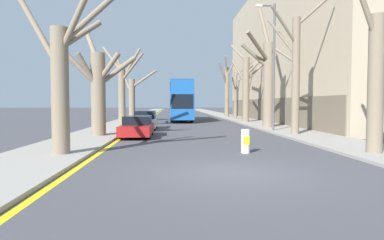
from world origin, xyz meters
name	(u,v)px	position (x,y,z in m)	size (l,w,h in m)	color
ground_plane	(232,173)	(0.00, 0.00, 0.00)	(300.00, 300.00, 0.00)	#424247
sidewalk_left	(144,115)	(-6.56, 50.00, 0.06)	(3.38, 120.00, 0.12)	gray
sidewalk_right	(219,114)	(6.56, 50.00, 0.06)	(3.38, 120.00, 0.12)	gray
building_facade_right	(307,51)	(13.24, 27.64, 7.79)	(10.08, 37.52, 15.61)	tan
kerb_line_stripe	(155,115)	(-4.68, 50.00, 0.00)	(0.24, 120.00, 0.01)	yellow
street_tree_left_0	(63,75)	(-5.81, 3.44, 3.08)	(4.49, 2.53, 7.10)	#7A6B56
street_tree_left_1	(98,87)	(-6.14, 10.92, 2.98)	(4.54, 3.43, 6.85)	#7A6B56
street_tree_left_2	(122,89)	(-5.95, 19.55, 3.24)	(4.06, 3.75, 7.12)	#7A6B56
street_tree_left_3	(133,97)	(-6.06, 28.15, 2.70)	(3.96, 2.58, 5.64)	#7A6B56
street_tree_right_0	(378,70)	(6.09, 2.96, 3.27)	(3.25, 1.37, 7.50)	#7A6B56
street_tree_right_1	(295,70)	(5.86, 11.09, 4.06)	(3.85, 2.36, 8.55)	#7A6B56
street_tree_right_2	(267,79)	(5.85, 17.38, 4.00)	(2.77, 4.01, 9.93)	#7A6B56
street_tree_right_3	(246,85)	(5.98, 25.51, 3.95)	(3.62, 3.47, 8.43)	#7A6B56
street_tree_right_4	(236,93)	(6.23, 32.44, 3.25)	(2.98, 1.79, 6.98)	#7A6B56
street_tree_right_5	(227,90)	(6.05, 38.77, 3.95)	(2.44, 1.81, 8.60)	#7A6B56
double_decker_bus	(181,99)	(-0.72, 29.83, 2.52)	(2.45, 11.97, 4.43)	#19519E
parked_car_0	(137,127)	(-3.83, 11.03, 0.60)	(1.77, 4.56, 1.25)	maroon
parked_car_1	(145,121)	(-3.83, 17.11, 0.67)	(1.74, 4.42, 1.42)	silver
lamp_post	(273,62)	(5.28, 13.91, 4.92)	(1.40, 0.20, 8.91)	#4C4F54
traffic_bollard	(245,141)	(1.24, 3.93, 0.48)	(0.35, 0.36, 0.97)	white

